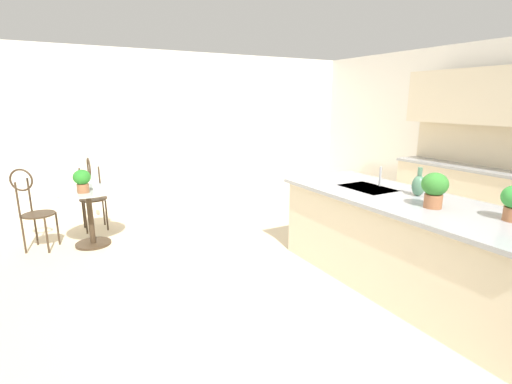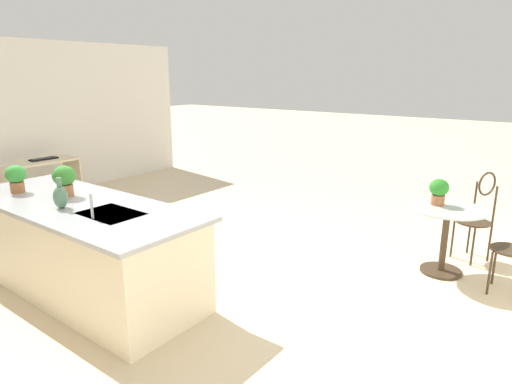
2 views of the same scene
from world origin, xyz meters
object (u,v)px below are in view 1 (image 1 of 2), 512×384
(chair_near_window, at_px, (33,206))
(potted_plant_counter_near, at_px, (435,188))
(bistro_table, at_px, (90,212))
(chair_by_island, at_px, (92,190))
(vase_on_counter, at_px, (419,185))
(potted_plant_on_table, at_px, (82,180))

(chair_near_window, bearing_deg, potted_plant_counter_near, 44.54)
(bistro_table, distance_m, chair_by_island, 0.72)
(potted_plant_counter_near, xyz_separation_m, vase_on_counter, (-0.35, 0.25, -0.07))
(bistro_table, distance_m, chair_near_window, 0.67)
(chair_by_island, bearing_deg, bistro_table, -8.85)
(chair_near_window, bearing_deg, vase_on_counter, 49.95)
(chair_near_window, bearing_deg, bistro_table, 73.59)
(chair_near_window, distance_m, chair_by_island, 0.90)
(chair_by_island, distance_m, potted_plant_on_table, 0.91)
(bistro_table, xyz_separation_m, potted_plant_on_table, (0.13, -0.06, 0.46))
(vase_on_counter, bearing_deg, potted_plant_counter_near, -35.22)
(potted_plant_counter_near, height_order, vase_on_counter, potted_plant_counter_near)
(bistro_table, xyz_separation_m, potted_plant_counter_near, (3.05, 2.55, 0.65))
(bistro_table, height_order, potted_plant_on_table, potted_plant_on_table)
(bistro_table, distance_m, potted_plant_on_table, 0.48)
(bistro_table, relative_size, chair_by_island, 0.77)
(bistro_table, relative_size, potted_plant_on_table, 2.79)
(bistro_table, distance_m, potted_plant_counter_near, 4.03)
(chair_by_island, height_order, vase_on_counter, vase_on_counter)
(bistro_table, bearing_deg, chair_near_window, -106.41)
(chair_by_island, xyz_separation_m, vase_on_counter, (3.40, 2.69, 0.46))
(potted_plant_counter_near, bearing_deg, vase_on_counter, 144.78)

